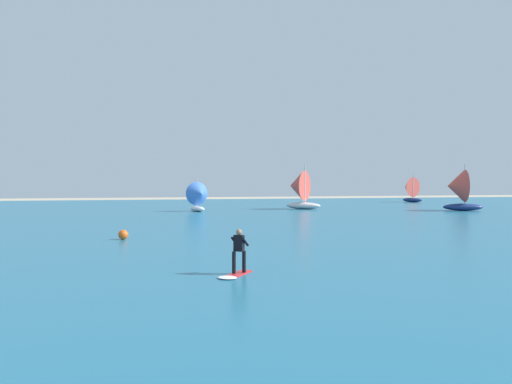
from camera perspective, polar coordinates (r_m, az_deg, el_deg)
ocean at (r=50.84m, az=-6.82°, el=-2.70°), size 160.00×90.00×0.10m
kitesurfer at (r=18.99m, az=-2.15°, el=-7.37°), size 1.62×1.91×1.67m
sailboat_far_right at (r=62.88m, az=4.72°, el=0.31°), size 4.71×4.54×5.26m
sailboat_near_shore at (r=57.74m, az=-6.33°, el=-0.48°), size 2.93×3.32×3.73m
sailboat_leading at (r=63.51m, az=21.37°, el=0.25°), size 4.71×4.17×5.29m
sailboat_mid_right at (r=86.68m, az=16.62°, el=0.29°), size 3.55×4.00×4.49m
marker_buoy at (r=31.31m, az=-14.48°, el=-4.58°), size 0.58×0.58×0.58m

